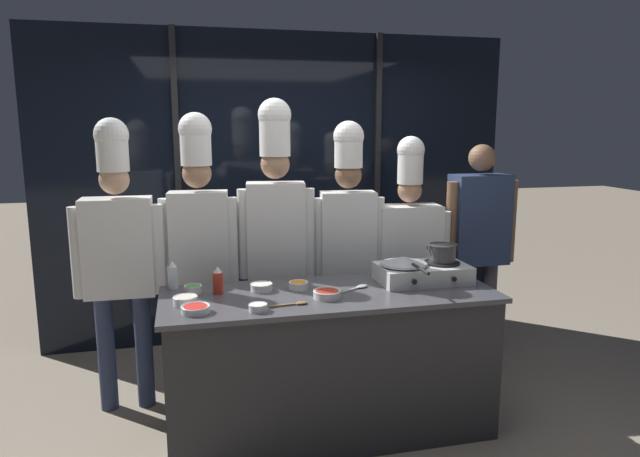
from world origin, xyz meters
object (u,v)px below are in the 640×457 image
object	(u,v)px
frying_pan	(404,261)
chef_line	(276,222)
chef_sous	(199,233)
serving_spoon_solid	(358,287)
prep_bowl_garlic	(261,287)
prep_bowl_bell_pepper	(196,309)
prep_bowl_carrots	(298,285)
person_guest	(478,235)
serving_spoon_slotted	(296,304)
portable_stove	(423,273)
chef_apprentice	(408,247)
prep_bowl_chili_flakes	(327,294)
stock_pot	(442,253)
prep_bowl_scallions	(193,288)
squeeze_bottle_chili	(218,281)
prep_bowl_onion	(185,300)
chef_pastry	(348,231)
chef_head	(119,247)
prep_bowl_rice	(258,307)
squeeze_bottle_clear	(173,275)

from	to	relation	value
frying_pan	chef_line	xyz separation A→B (m)	(-0.73, 0.56, 0.19)
frying_pan	chef_sous	xyz separation A→B (m)	(-1.26, 0.57, 0.13)
serving_spoon_solid	frying_pan	bearing A→B (deg)	8.69
prep_bowl_garlic	chef_line	bearing A→B (deg)	71.01
chef_sous	prep_bowl_bell_pepper	bearing A→B (deg)	91.99
prep_bowl_carrots	person_guest	size ratio (longest dim) A/B	0.07
prep_bowl_carrots	serving_spoon_slotted	world-z (taller)	prep_bowl_carrots
portable_stove	chef_apprentice	distance (m)	0.54
prep_bowl_bell_pepper	prep_bowl_chili_flakes	xyz separation A→B (m)	(0.76, 0.09, 0.00)
stock_pot	serving_spoon_solid	bearing A→B (deg)	-174.81
stock_pot	prep_bowl_chili_flakes	distance (m)	0.86
prep_bowl_scallions	prep_bowl_garlic	distance (m)	0.41
squeeze_bottle_chili	chef_apprentice	world-z (taller)	chef_apprentice
squeeze_bottle_chili	prep_bowl_bell_pepper	size ratio (longest dim) A/B	1.06
stock_pot	prep_bowl_onion	distance (m)	1.65
prep_bowl_garlic	prep_bowl_scallions	bearing A→B (deg)	172.20
chef_apprentice	portable_stove	bearing A→B (deg)	82.72
chef_sous	chef_pastry	xyz separation A→B (m)	(1.05, -0.02, -0.03)
chef_apprentice	stock_pot	bearing A→B (deg)	96.98
prep_bowl_bell_pepper	chef_line	world-z (taller)	chef_line
prep_bowl_scallions	prep_bowl_onion	xyz separation A→B (m)	(-0.05, -0.23, 0.00)
chef_head	prep_bowl_rice	bearing A→B (deg)	133.54
prep_bowl_rice	person_guest	size ratio (longest dim) A/B	0.06
stock_pot	chef_sous	distance (m)	1.63
stock_pot	chef_head	distance (m)	2.12
squeeze_bottle_chili	portable_stove	bearing A→B (deg)	-1.93
stock_pot	squeeze_bottle_clear	size ratio (longest dim) A/B	1.15
prep_bowl_carrots	prep_bowl_garlic	distance (m)	0.23
chef_head	chef_apprentice	bearing A→B (deg)	-178.94
stock_pot	person_guest	size ratio (longest dim) A/B	0.12
portable_stove	prep_bowl_chili_flakes	bearing A→B (deg)	-164.05
stock_pot	prep_bowl_garlic	distance (m)	1.19
frying_pan	prep_bowl_bell_pepper	xyz separation A→B (m)	(-1.32, -0.28, -0.12)
prep_bowl_onion	portable_stove	bearing A→B (deg)	5.19
prep_bowl_garlic	serving_spoon_slotted	size ratio (longest dim) A/B	0.60
squeeze_bottle_chili	prep_bowl_scallions	xyz separation A→B (m)	(-0.15, 0.05, -0.05)
stock_pot	prep_bowl_carrots	world-z (taller)	stock_pot
prep_bowl_chili_flakes	serving_spoon_solid	size ratio (longest dim) A/B	0.69
serving_spoon_solid	squeeze_bottle_chili	bearing A→B (deg)	173.52
prep_bowl_chili_flakes	chef_apprentice	distance (m)	1.09
frying_pan	chef_apprentice	size ratio (longest dim) A/B	0.29
chef_line	chef_pastry	bearing A→B (deg)	-173.08
squeeze_bottle_chili	chef_sous	xyz separation A→B (m)	(-0.09, 0.52, 0.20)
chef_head	chef_pastry	distance (m)	1.57
frying_pan	squeeze_bottle_clear	distance (m)	1.46
prep_bowl_chili_flakes	chef_sous	distance (m)	1.07
prep_bowl_rice	person_guest	world-z (taller)	person_guest
serving_spoon_solid	squeeze_bottle_clear	bearing A→B (deg)	166.42
prep_bowl_carrots	chef_pastry	world-z (taller)	chef_pastry
squeeze_bottle_chili	serving_spoon_solid	size ratio (longest dim) A/B	0.69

